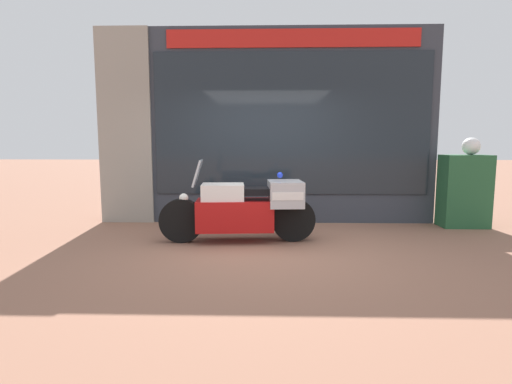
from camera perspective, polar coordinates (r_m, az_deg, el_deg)
name	(u,v)px	position (r m, az deg, el deg)	size (l,w,h in m)	color
ground_plane	(266,247)	(5.79, 1.46, -7.92)	(60.00, 60.00, 0.00)	#8E604C
shop_building	(243,127)	(7.61, -1.81, 9.29)	(6.23, 0.55, 3.57)	#333842
window_display	(288,197)	(7.71, 4.60, -0.71)	(4.80, 0.30, 1.91)	slate
paramedic_motorcycle	(246,207)	(6.03, -1.48, -2.16)	(2.36, 0.70, 1.25)	black
utility_cabinet	(464,191)	(8.00, 27.60, 0.11)	(0.80, 0.47, 1.28)	#235633
white_helmet	(471,146)	(8.05, 28.39, 5.78)	(0.31, 0.31, 0.31)	white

